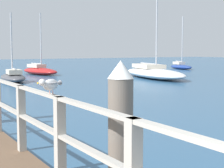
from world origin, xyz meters
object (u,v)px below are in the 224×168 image
Objects in this scene: boat_1 at (40,70)px; boat_2 at (153,72)px; dock_piling_near at (120,150)px; seagull_foreground at (50,84)px; boat_5 at (13,77)px; boat_3 at (181,66)px.

boat_2 is (6.21, -8.08, 0.07)m from boat_1.
boat_2 reaches higher than dock_piling_near.
seagull_foreground is 26.62m from boat_1.
boat_5 is (4.93, 19.27, -1.36)m from seagull_foreground.
boat_3 reaches higher than boat_5.
boat_1 reaches higher than dock_piling_near.
dock_piling_near is at bearing -95.53° from boat_5.
seagull_foreground is (-0.39, 1.10, 0.68)m from dock_piling_near.
dock_piling_near is at bearing 63.69° from boat_1.
seagull_foreground is at bearing 62.16° from boat_1.
boat_5 is (4.54, 20.37, -0.69)m from dock_piling_near.
boat_2 is 10.43m from boat_5.
boat_2 reaches higher than boat_3.
boat_5 is at bearing -45.81° from seagull_foreground.
boat_1 is 10.19m from boat_2.
boat_1 is at bearing 15.20° from boat_3.
boat_1 is at bearing 71.98° from dock_piling_near.
dock_piling_near is 0.35× the size of boat_3.
seagull_foreground is 0.07× the size of boat_3.
boat_3 reaches higher than dock_piling_near.
dock_piling_near is 20.88m from boat_5.
dock_piling_near is at bearing 64.87° from boat_2.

